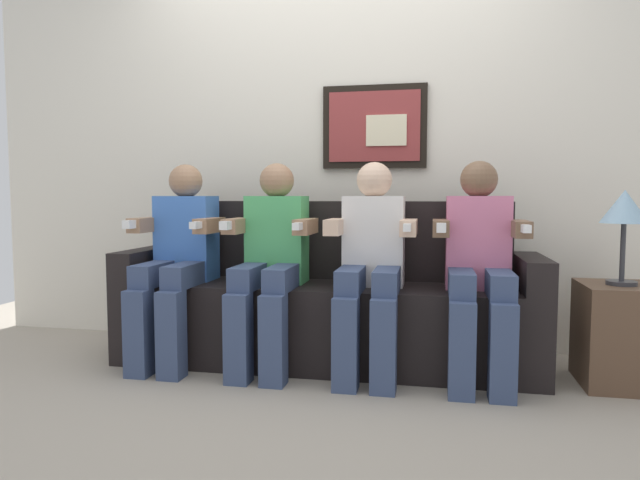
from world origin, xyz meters
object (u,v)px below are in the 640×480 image
Objects in this scene: person_leftmost at (178,255)px; person_right_center at (371,259)px; person_left_center at (271,257)px; person_rightmost at (479,261)px; table_lamp at (624,211)px; side_table_right at (623,335)px; couch at (326,307)px.

person_right_center is at bearing 0.02° from person_leftmost.
person_rightmost is at bearing 0.00° from person_left_center.
person_rightmost is at bearing -176.09° from table_lamp.
person_rightmost is 0.72m from table_lamp.
person_right_center is 1.28m from side_table_right.
person_leftmost is 1.62m from person_rightmost.
person_leftmost and person_right_center have the same top height.
table_lamp is at bearing 3.91° from person_rightmost.
person_right_center is at bearing 179.95° from person_rightmost.
couch is at bearing 11.78° from person_leftmost.
person_left_center reaches higher than table_lamp.
person_rightmost is (1.62, 0.00, 0.00)m from person_leftmost.
side_table_right is at bearing -4.08° from couch.
person_leftmost is at bearing 180.00° from person_left_center.
person_rightmost is 2.22× the size of side_table_right.
table_lamp is (-0.02, -0.02, 0.61)m from side_table_right.
couch is 0.88m from person_rightmost.
couch is 5.00× the size of table_lamp.
person_leftmost is at bearing -168.22° from couch.
person_leftmost is 1.00× the size of person_rightmost.
person_leftmost reaches higher than couch.
side_table_right is 1.09× the size of table_lamp.
person_rightmost reaches higher than couch.
couch is 0.88m from person_leftmost.
person_left_center is 1.00× the size of person_right_center.
side_table_right is (1.50, -0.11, -0.06)m from couch.
person_rightmost is 0.78m from side_table_right.
couch is 2.07× the size of person_left_center.
couch is 1.58m from table_lamp.
table_lamp is at bearing 2.15° from person_right_center.
person_leftmost is 2.34m from side_table_right.
person_left_center is 2.41× the size of table_lamp.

